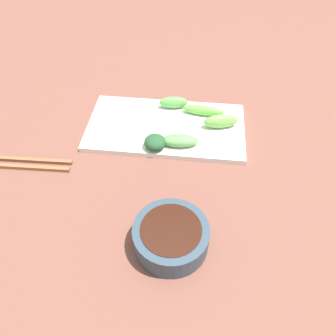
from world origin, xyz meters
TOP-DOWN VIEW (x-y plane):
  - tabletop at (0.00, 0.00)m, footprint 2.10×2.10m
  - sauce_bowl at (-0.18, -0.03)m, footprint 0.12×0.12m
  - serving_plate at (0.10, 0.01)m, footprint 0.18×0.34m
  - broccoli_stalk_0 at (0.11, -0.11)m, footprint 0.04×0.08m
  - broccoli_stalk_1 at (0.17, 0.00)m, footprint 0.03×0.07m
  - broccoli_stalk_2 at (0.15, -0.07)m, footprint 0.03×0.10m
  - broccoli_stalk_3 at (0.05, -0.02)m, footprint 0.04×0.08m
  - broccoli_leafy_4 at (0.03, 0.02)m, footprint 0.05×0.05m
  - chopsticks at (-0.03, 0.30)m, footprint 0.03×0.23m

SIDE VIEW (x-z plane):
  - tabletop at x=0.00m, z-range 0.00..0.02m
  - chopsticks at x=-0.03m, z-range 0.02..0.03m
  - serving_plate at x=0.10m, z-range 0.02..0.03m
  - broccoli_stalk_2 at x=0.15m, z-range 0.03..0.05m
  - broccoli_stalk_3 at x=0.05m, z-range 0.03..0.06m
  - sauce_bowl at x=-0.18m, z-range 0.02..0.07m
  - broccoli_leafy_4 at x=0.03m, z-range 0.03..0.06m
  - broccoli_stalk_1 at x=0.17m, z-range 0.03..0.06m
  - broccoli_stalk_0 at x=0.11m, z-range 0.03..0.06m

